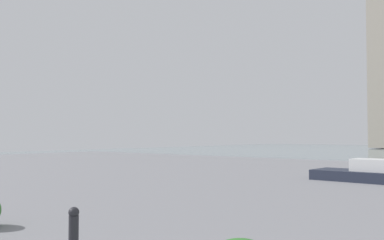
% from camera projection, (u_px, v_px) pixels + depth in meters
% --- Properties ---
extents(bollard_near, '(0.13, 0.13, 0.83)m').
position_uv_depth(bollard_near, '(74.00, 240.00, 5.14)').
color(bollard_near, '#232328').
rests_on(bollard_near, ground).
extents(boat, '(4.50, 1.74, 0.95)m').
position_uv_depth(boat, '(376.00, 176.00, 15.46)').
color(boat, '#1E2333').
rests_on(boat, ground).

